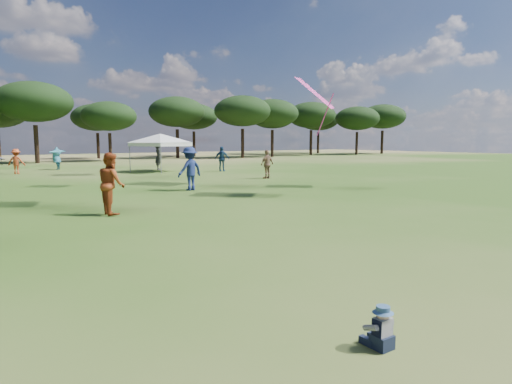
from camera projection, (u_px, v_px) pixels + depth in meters
tree_line at (19, 107)px, 41.84m from camera, size 108.78×17.63×7.77m
tent_right at (160, 136)px, 29.35m from camera, size 5.80×5.80×2.90m
toddler at (381, 329)px, 4.49m from camera, size 0.31×0.34×0.46m
festival_crowd at (5, 166)px, 21.32m from camera, size 27.47×23.03×1.88m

